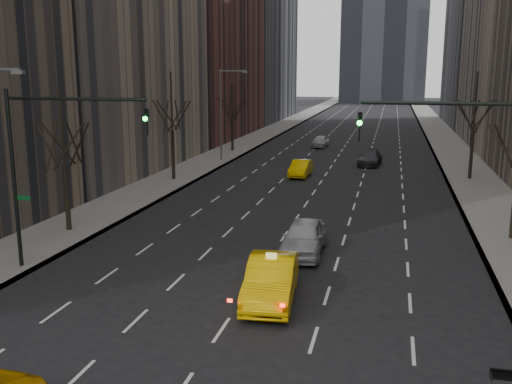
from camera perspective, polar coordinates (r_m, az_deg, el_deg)
The scene contains 14 objects.
sidewalk_left at distance 82.17m, azimuth 0.88°, elevation 5.78°, with size 4.50×320.00×0.15m, color slate.
sidewalk_right at distance 80.52m, azimuth 18.23°, elevation 5.06°, with size 4.50×320.00×0.15m, color slate.
tree_lw_b at distance 33.20m, azimuth -18.57°, elevation 2.39°, with size 3.36×3.50×7.82m.
tree_lw_c at distance 47.36m, azimuth -8.36°, elevation 5.95°, with size 3.36×3.50×8.74m.
tree_lw_d at distance 64.39m, azimuth -2.40°, elevation 7.19°, with size 3.36×3.50×7.36m.
tree_rw_c at distance 50.41m, azimuth 20.89°, elevation 5.65°, with size 3.36×3.50×8.74m.
traffic_mast_left at distance 26.40m, azimuth -20.31°, elevation 3.84°, with size 6.69×0.39×8.00m.
traffic_mast_right at distance 22.30m, azimuth 22.62°, elevation 2.30°, with size 6.69×0.39×8.00m.
streetlight_far at distance 57.22m, azimuth -3.21°, elevation 8.66°, with size 2.83×0.22×9.00m.
taxi_sedan at distance 22.69m, azimuth 1.53°, elevation -8.73°, with size 1.82×5.23×1.72m, color #FFC805.
silver_sedan_ahead at distance 28.39m, azimuth 4.80°, elevation -4.54°, with size 1.98×4.91×1.67m, color #9DA0A5.
far_taxi at distance 49.38m, azimuth 4.50°, elevation 2.37°, with size 1.48×4.26×1.40m, color yellow.
far_suv_grey at distance 56.36m, azimuth 11.32°, elevation 3.37°, with size 1.97×4.84×1.41m, color #313137.
far_car_white at distance 68.94m, azimuth 6.45°, elevation 5.05°, with size 1.66×4.13×1.41m, color #BCBCBC.
Camera 1 is at (5.48, -9.75, 8.86)m, focal length 40.00 mm.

